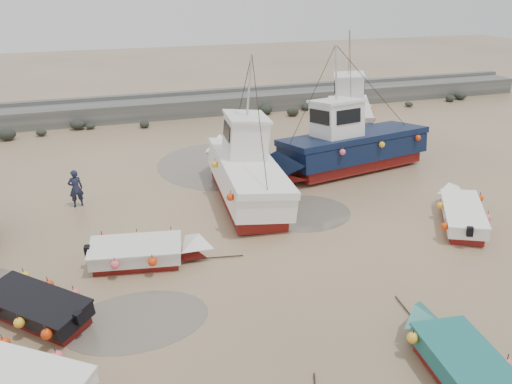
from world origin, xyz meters
TOP-DOWN VIEW (x-y plane):
  - ground at (0.00, 0.00)m, footprint 120.00×120.00m
  - seawall at (0.05, 21.99)m, footprint 60.00×4.92m
  - puddle_a at (-3.31, -0.69)m, footprint 4.20×4.20m
  - puddle_b at (4.10, 4.49)m, footprint 4.02×4.02m
  - puddle_d at (2.11, 11.29)m, footprint 6.56×6.56m
  - dinghy_2 at (4.12, -5.44)m, footprint 2.17×5.66m
  - dinghy_3 at (9.80, 1.75)m, footprint 3.73×5.37m
  - dinghy_4 at (-6.23, 0.44)m, footprint 4.39×4.33m
  - dinghy_5 at (-2.64, 2.39)m, footprint 5.30×2.20m
  - cabin_boat_1 at (2.12, 6.97)m, footprint 3.29×10.22m
  - cabin_boat_2 at (7.95, 8.49)m, footprint 10.88×4.29m
  - cabin_boat_3 at (11.39, 14.58)m, footprint 5.24×8.67m
  - person at (-4.99, 8.07)m, footprint 0.68×0.52m

SIDE VIEW (x-z plane):
  - ground at x=0.00m, z-range 0.00..0.00m
  - person at x=-4.99m, z-range -0.84..0.84m
  - puddle_a at x=-3.31m, z-range 0.00..0.01m
  - puddle_b at x=4.10m, z-range 0.00..0.01m
  - puddle_d at x=2.11m, z-range 0.00..0.01m
  - dinghy_3 at x=9.80m, z-range -0.16..1.26m
  - dinghy_2 at x=4.12m, z-range -0.16..1.27m
  - dinghy_4 at x=-6.23m, z-range -0.16..1.27m
  - dinghy_5 at x=-2.64m, z-range -0.15..1.27m
  - seawall at x=0.05m, z-range -0.12..1.38m
  - cabin_boat_2 at x=7.95m, z-range -1.79..4.43m
  - cabin_boat_1 at x=2.12m, z-range -1.77..4.45m
  - cabin_boat_3 at x=11.39m, z-range -1.73..4.49m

